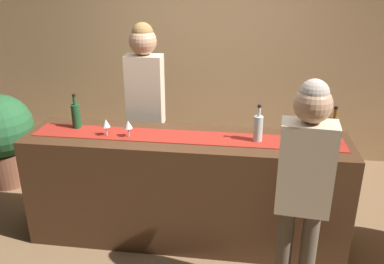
{
  "coord_description": "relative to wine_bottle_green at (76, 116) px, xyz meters",
  "views": [
    {
      "loc": [
        0.47,
        -3.0,
        2.22
      ],
      "look_at": [
        0.05,
        0.0,
        1.01
      ],
      "focal_mm": 37.77,
      "sensor_mm": 36.0,
      "label": 1
    }
  ],
  "objects": [
    {
      "name": "wine_glass_near_customer",
      "position": [
        0.5,
        -0.14,
        -0.01
      ],
      "size": [
        0.07,
        0.07,
        0.14
      ],
      "color": "silver",
      "rests_on": "bar_counter"
    },
    {
      "name": "bar_counter",
      "position": [
        0.96,
        -0.08,
        -0.59
      ],
      "size": [
        2.66,
        0.6,
        0.96
      ],
      "primitive_type": "cube",
      "color": "#472B19",
      "rests_on": "ground"
    },
    {
      "name": "back_wall",
      "position": [
        0.96,
        1.82,
        0.38
      ],
      "size": [
        6.0,
        0.12,
        2.9
      ],
      "primitive_type": "cube",
      "color": "tan",
      "rests_on": "ground"
    },
    {
      "name": "potted_plant_tall",
      "position": [
        -1.16,
        0.63,
        -0.48
      ],
      "size": [
        0.7,
        0.7,
        1.02
      ],
      "color": "brown",
      "rests_on": "ground"
    },
    {
      "name": "customer_sipping",
      "position": [
        1.82,
        -0.74,
        -0.06
      ],
      "size": [
        0.36,
        0.23,
        1.64
      ],
      "rotation": [
        0.0,
        0.0,
        -0.1
      ],
      "color": "brown",
      "rests_on": "ground"
    },
    {
      "name": "counter_runner_cloth",
      "position": [
        0.96,
        -0.08,
        -0.11
      ],
      "size": [
        2.53,
        0.28,
        0.01
      ],
      "primitive_type": "cube",
      "color": "maroon",
      "rests_on": "bar_counter"
    },
    {
      "name": "wine_bottle_clear",
      "position": [
        1.53,
        -0.08,
        0.0
      ],
      "size": [
        0.07,
        0.07,
        0.3
      ],
      "color": "#B2C6C1",
      "rests_on": "bar_counter"
    },
    {
      "name": "wine_glass_far_end",
      "position": [
        1.9,
        -0.06,
        -0.01
      ],
      "size": [
        0.07,
        0.07,
        0.14
      ],
      "color": "silver",
      "rests_on": "bar_counter"
    },
    {
      "name": "bartender",
      "position": [
        0.48,
        0.5,
        0.06
      ],
      "size": [
        0.34,
        0.25,
        1.8
      ],
      "rotation": [
        0.0,
        0.0,
        3.16
      ],
      "color": "#26262B",
      "rests_on": "ground"
    },
    {
      "name": "wine_glass_mid_counter",
      "position": [
        0.31,
        -0.14,
        -0.01
      ],
      "size": [
        0.07,
        0.07,
        0.14
      ],
      "color": "silver",
      "rests_on": "bar_counter"
    },
    {
      "name": "ground_plane",
      "position": [
        0.96,
        -0.08,
        -1.07
      ],
      "size": [
        10.0,
        10.0,
        0.0
      ],
      "primitive_type": "plane",
      "color": "brown"
    },
    {
      "name": "wine_bottle_green",
      "position": [
        0.0,
        0.0,
        0.0
      ],
      "size": [
        0.07,
        0.07,
        0.3
      ],
      "color": "#194723",
      "rests_on": "bar_counter"
    },
    {
      "name": "wine_bottle_amber",
      "position": [
        2.11,
        -0.04,
        0.0
      ],
      "size": [
        0.07,
        0.07,
        0.3
      ],
      "color": "brown",
      "rests_on": "bar_counter"
    }
  ]
}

